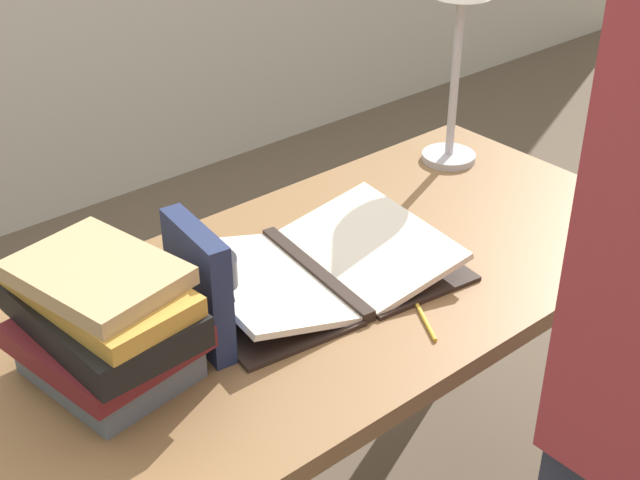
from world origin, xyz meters
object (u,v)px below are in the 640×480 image
pencil (420,311)px  open_book (317,267)px  book_stack_tall (104,322)px  reading_lamp (461,4)px  book_standing_upright (199,286)px  coffee_mug (213,285)px

pencil → open_book: bearing=106.9°
book_stack_tall → reading_lamp: size_ratio=0.65×
book_standing_upright → coffee_mug: (0.06, 0.06, -0.05)m
book_stack_tall → book_standing_upright: bearing=-7.5°
book_standing_upright → reading_lamp: 0.85m
book_stack_tall → book_standing_upright: (0.15, -0.02, 0.01)m
book_standing_upright → pencil: (0.32, -0.17, -0.10)m
book_standing_upright → reading_lamp: size_ratio=0.45×
open_book → book_stack_tall: book_stack_tall is taller
reading_lamp → book_standing_upright: bearing=-166.1°
book_stack_tall → pencil: book_stack_tall is taller
book_stack_tall → coffee_mug: bearing=9.9°
pencil → coffee_mug: bearing=138.1°
open_book → pencil: bearing=-65.8°
coffee_mug → reading_lamp: bearing=10.7°
reading_lamp → pencil: 0.69m
book_standing_upright → reading_lamp: (0.79, 0.19, 0.25)m
open_book → reading_lamp: bearing=25.1°
open_book → book_stack_tall: (-0.41, -0.00, 0.08)m
open_book → reading_lamp: (0.53, 0.17, 0.33)m
open_book → coffee_mug: bearing=177.7°
book_stack_tall → open_book: bearing=0.6°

